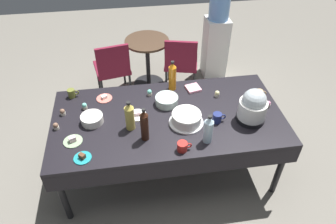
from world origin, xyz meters
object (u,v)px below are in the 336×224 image
(potluck_table, at_px, (168,121))
(cupcake_rose, at_px, (63,112))
(cupcake_vanilla, at_px, (56,126))
(soda_bottle_orange_juice, at_px, (172,76))
(ceramic_snack_bowl, at_px, (92,119))
(frosted_layer_cake, at_px, (186,118))
(dessert_plate_sage, at_px, (73,140))
(cupcake_cocoa, at_px, (150,93))
(glass_salad_bowl, at_px, (167,100))
(water_cooler, at_px, (216,39))
(soda_bottle_cola, at_px, (144,125))
(dessert_plate_teal, at_px, (82,157))
(coffee_mug_olive, at_px, (72,93))
(dessert_plate_coral, at_px, (104,98))
(maroon_chair_left, at_px, (113,66))
(round_cafe_table, at_px, (148,55))
(dessert_plate_white, at_px, (137,115))
(soda_bottle_ginger_ale, at_px, (130,116))
(maroon_chair_right, at_px, (181,61))
(cupcake_mint, at_px, (85,106))
(cupcake_lemon, at_px, (217,94))
(coffee_mug_navy, at_px, (217,118))
(cupcake_berry, at_px, (268,104))
(coffee_mug_tan, at_px, (259,94))
(soda_bottle_water, at_px, (208,130))
(slow_cooker, at_px, (253,107))

(potluck_table, bearing_deg, cupcake_rose, 170.42)
(cupcake_vanilla, distance_m, soda_bottle_orange_juice, 1.23)
(ceramic_snack_bowl, bearing_deg, frosted_layer_cake, -9.01)
(dessert_plate_sage, xyz_separation_m, cupcake_cocoa, (0.73, 0.56, 0.02))
(potluck_table, distance_m, frosted_layer_cake, 0.23)
(potluck_table, bearing_deg, glass_salad_bowl, 85.43)
(water_cooler, bearing_deg, potluck_table, -119.02)
(glass_salad_bowl, height_order, ceramic_snack_bowl, glass_salad_bowl)
(glass_salad_bowl, relative_size, soda_bottle_cola, 0.68)
(dessert_plate_teal, height_order, coffee_mug_olive, coffee_mug_olive)
(ceramic_snack_bowl, distance_m, dessert_plate_coral, 0.36)
(maroon_chair_left, xyz_separation_m, round_cafe_table, (0.49, 0.22, 0.01))
(dessert_plate_white, relative_size, water_cooler, 0.14)
(dessert_plate_teal, height_order, soda_bottle_ginger_ale, soda_bottle_ginger_ale)
(water_cooler, bearing_deg, maroon_chair_right, -148.61)
(dessert_plate_coral, distance_m, cupcake_mint, 0.23)
(cupcake_mint, bearing_deg, coffee_mug_olive, 122.71)
(cupcake_lemon, bearing_deg, coffee_mug_navy, -105.13)
(cupcake_berry, bearing_deg, cupcake_mint, 172.45)
(glass_salad_bowl, xyz_separation_m, soda_bottle_ginger_ale, (-0.38, -0.29, 0.10))
(potluck_table, distance_m, soda_bottle_orange_juice, 0.49)
(maroon_chair_left, bearing_deg, water_cooler, 13.19)
(cupcake_mint, distance_m, coffee_mug_tan, 1.75)
(dessert_plate_white, xyz_separation_m, cupcake_vanilla, (-0.74, -0.08, 0.02))
(soda_bottle_cola, height_order, soda_bottle_water, soda_bottle_cola)
(dessert_plate_teal, bearing_deg, cupcake_cocoa, 50.29)
(soda_bottle_cola, distance_m, soda_bottle_water, 0.54)
(cupcake_vanilla, bearing_deg, soda_bottle_cola, -16.86)
(ceramic_snack_bowl, bearing_deg, dessert_plate_coral, 72.63)
(dessert_plate_white, relative_size, coffee_mug_navy, 1.42)
(water_cooler, bearing_deg, cupcake_cocoa, -128.61)
(slow_cooker, xyz_separation_m, cupcake_cocoa, (-0.90, 0.51, -0.13))
(dessert_plate_coral, height_order, coffee_mug_navy, coffee_mug_navy)
(cupcake_berry, xyz_separation_m, coffee_mug_olive, (-1.92, 0.45, 0.01))
(maroon_chair_left, bearing_deg, dessert_plate_sage, -101.97)
(soda_bottle_cola, xyz_separation_m, round_cafe_table, (0.19, 1.86, -0.41))
(slow_cooker, distance_m, soda_bottle_ginger_ale, 1.12)
(cupcake_cocoa, bearing_deg, slow_cooker, -29.81)
(cupcake_berry, distance_m, coffee_mug_navy, 0.57)
(coffee_mug_olive, bearing_deg, soda_bottle_water, -33.81)
(cupcake_rose, xyz_separation_m, soda_bottle_water, (1.28, -0.54, 0.10))
(coffee_mug_navy, height_order, water_cooler, water_cooler)
(soda_bottle_cola, bearing_deg, dessert_plate_white, 98.67)
(soda_bottle_water, distance_m, water_cooler, 2.21)
(dessert_plate_teal, xyz_separation_m, soda_bottle_ginger_ale, (0.42, 0.31, 0.13))
(slow_cooker, bearing_deg, dessert_plate_white, 168.35)
(dessert_plate_white, xyz_separation_m, coffee_mug_olive, (-0.64, 0.39, 0.03))
(cupcake_lemon, xyz_separation_m, soda_bottle_ginger_ale, (-0.90, -0.34, 0.11))
(water_cooler, bearing_deg, slow_cooker, -95.96)
(slow_cooker, height_order, coffee_mug_navy, slow_cooker)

